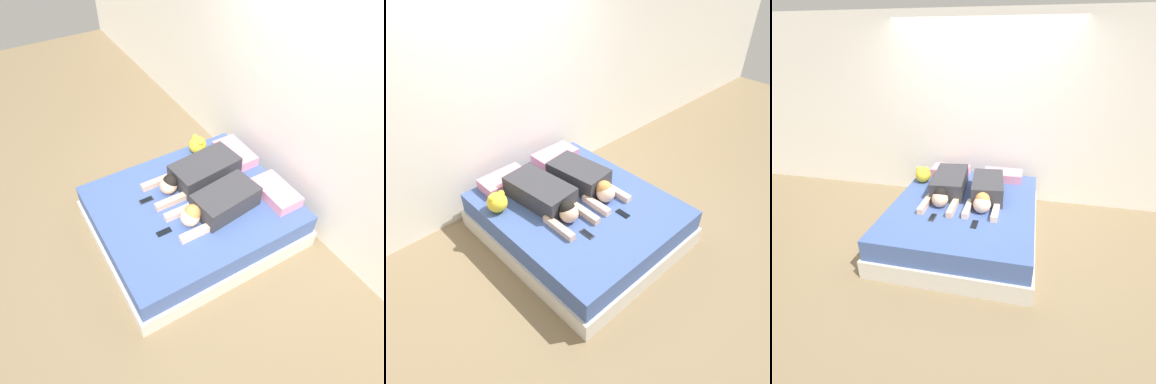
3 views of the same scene
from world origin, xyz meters
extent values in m
plane|color=#7F6B4C|center=(0.00, 0.00, 0.00)|extent=(12.00, 12.00, 0.00)
cube|color=white|center=(0.00, 1.18, 1.30)|extent=(12.00, 0.06, 2.60)
cube|color=beige|center=(0.00, 0.00, 0.11)|extent=(1.75, 2.06, 0.21)
cube|color=#3F5999|center=(0.00, 0.00, 0.33)|extent=(1.69, 2.00, 0.24)
cube|color=pink|center=(-0.38, 0.82, 0.51)|extent=(0.54, 0.30, 0.12)
cube|color=pink|center=(0.38, 0.82, 0.51)|extent=(0.54, 0.30, 0.12)
cube|color=#333338|center=(-0.26, 0.32, 0.56)|extent=(0.47, 0.78, 0.23)
sphere|color=beige|center=(-0.26, -0.14, 0.55)|extent=(0.20, 0.20, 0.20)
sphere|color=black|center=(-0.26, -0.12, 0.59)|extent=(0.17, 0.17, 0.17)
cube|color=beige|center=(-0.43, -0.18, 0.48)|extent=(0.07, 0.41, 0.07)
cube|color=beige|center=(-0.09, -0.18, 0.48)|extent=(0.07, 0.41, 0.07)
cube|color=#333338|center=(0.25, 0.25, 0.57)|extent=(0.45, 0.70, 0.24)
sphere|color=beige|center=(0.25, -0.17, 0.55)|extent=(0.20, 0.20, 0.20)
sphere|color=#D18C47|center=(0.25, -0.14, 0.60)|extent=(0.17, 0.17, 0.17)
cube|color=beige|center=(0.09, -0.19, 0.48)|extent=(0.07, 0.36, 0.07)
cube|color=beige|center=(0.41, -0.19, 0.48)|extent=(0.07, 0.36, 0.07)
cube|color=#2D2D33|center=(-0.27, -0.41, 0.45)|extent=(0.06, 0.15, 0.01)
cube|color=black|center=(-0.27, -0.41, 0.46)|extent=(0.05, 0.13, 0.00)
cube|color=black|center=(0.22, -0.45, 0.45)|extent=(0.06, 0.15, 0.01)
cube|color=black|center=(0.22, -0.45, 0.46)|extent=(0.05, 0.13, 0.00)
sphere|color=yellow|center=(-0.69, 0.49, 0.56)|extent=(0.21, 0.21, 0.21)
sphere|color=yellow|center=(-0.75, 0.49, 0.64)|extent=(0.08, 0.08, 0.08)
sphere|color=yellow|center=(-0.63, 0.49, 0.64)|extent=(0.08, 0.08, 0.08)
camera|label=1|loc=(2.36, -1.39, 3.34)|focal=35.00mm
camera|label=2|loc=(-2.14, -2.27, 2.99)|focal=35.00mm
camera|label=3|loc=(0.70, -3.12, 2.19)|focal=28.00mm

